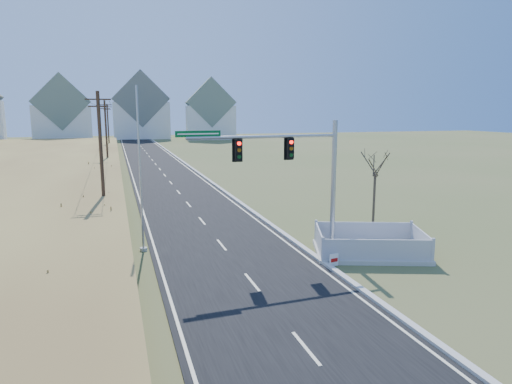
% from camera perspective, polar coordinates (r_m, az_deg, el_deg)
% --- Properties ---
extents(ground, '(260.00, 260.00, 0.00)m').
position_cam_1_polar(ground, '(22.48, -2.00, -9.57)').
color(ground, '#4A582A').
rests_on(ground, ground).
extents(road, '(8.00, 180.00, 0.06)m').
position_cam_1_polar(road, '(71.06, -12.71, 3.74)').
color(road, black).
rests_on(road, ground).
extents(curb, '(0.30, 180.00, 0.18)m').
position_cam_1_polar(curb, '(71.49, -9.39, 3.94)').
color(curb, '#B2AFA8').
rests_on(curb, ground).
extents(utility_pole_near, '(1.80, 0.26, 9.00)m').
position_cam_1_polar(utility_pole_near, '(35.57, -18.81, 4.91)').
color(utility_pole_near, '#422D1E').
rests_on(utility_pole_near, ground).
extents(utility_pole_mid, '(1.80, 0.26, 9.00)m').
position_cam_1_polar(utility_pole_mid, '(65.51, -18.22, 7.06)').
color(utility_pole_mid, '#422D1E').
rests_on(utility_pole_mid, ground).
extents(utility_pole_far, '(1.80, 0.26, 9.00)m').
position_cam_1_polar(utility_pole_far, '(95.49, -18.00, 7.86)').
color(utility_pole_far, '#422D1E').
rests_on(utility_pole_far, ground).
extents(condo_nnw, '(14.93, 11.17, 17.03)m').
position_cam_1_polar(condo_nnw, '(129.04, -23.10, 9.00)').
color(condo_nnw, white).
rests_on(condo_nnw, ground).
extents(condo_n, '(15.27, 10.20, 18.54)m').
position_cam_1_polar(condo_n, '(132.65, -14.21, 9.79)').
color(condo_n, white).
rests_on(condo_n, ground).
extents(condo_ne, '(14.12, 10.51, 16.52)m').
position_cam_1_polar(condo_ne, '(127.03, -5.74, 9.69)').
color(condo_ne, white).
rests_on(condo_ne, ground).
extents(traffic_signal_mast, '(8.90, 0.79, 7.09)m').
position_cam_1_polar(traffic_signal_mast, '(24.35, 5.89, 2.49)').
color(traffic_signal_mast, '#9EA0A5').
rests_on(traffic_signal_mast, ground).
extents(fence_enclosure, '(6.69, 5.58, 1.30)m').
position_cam_1_polar(fence_enclosure, '(25.40, 13.99, -6.91)').
color(fence_enclosure, '#B7B5AD').
rests_on(fence_enclosure, ground).
extents(open_sign, '(0.51, 0.15, 0.63)m').
position_cam_1_polar(open_sign, '(22.99, 9.72, -8.38)').
color(open_sign, white).
rests_on(open_sign, ground).
extents(flagpole, '(0.40, 0.40, 8.89)m').
position_cam_1_polar(flagpole, '(25.17, -14.21, 0.60)').
color(flagpole, '#B7B5AD').
rests_on(flagpole, ground).
extents(bare_tree, '(2.03, 2.03, 5.39)m').
position_cam_1_polar(bare_tree, '(30.35, 14.74, 3.67)').
color(bare_tree, '#4C3F33').
rests_on(bare_tree, ground).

